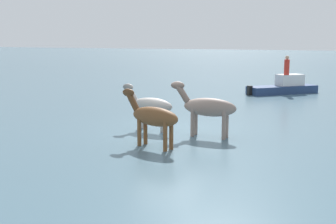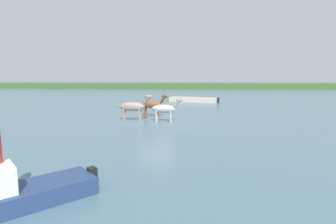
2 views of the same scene
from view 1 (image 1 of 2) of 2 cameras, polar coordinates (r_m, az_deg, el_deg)
ground_plane at (r=16.27m, az=-0.21°, el=-2.49°), size 207.07×207.07×0.00m
horse_mid_herd at (r=13.67m, az=-2.03°, el=-0.61°), size 2.34×1.08×1.82m
horse_chestnut_trailing at (r=16.21m, az=-2.37°, el=0.88°), size 2.23×0.77×1.72m
horse_pinto_flank at (r=15.15m, az=5.26°, el=0.63°), size 2.49×0.69×1.93m
boat_dinghy_port at (r=27.87m, az=15.14°, el=3.06°), size 4.20×3.99×1.34m
person_spotter_bow at (r=27.50m, az=15.56°, el=5.93°), size 0.32×0.32×1.19m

